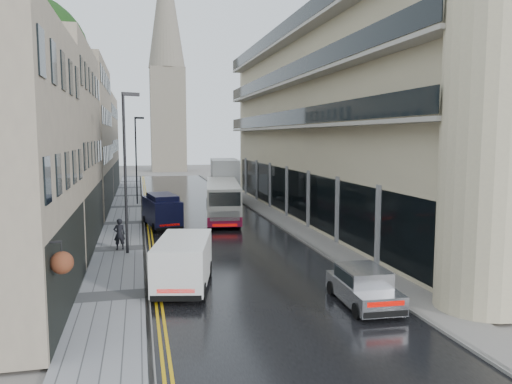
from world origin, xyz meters
name	(u,v)px	position (x,y,z in m)	size (l,w,h in m)	color
road	(207,221)	(0.00, 27.50, 0.01)	(9.00, 85.00, 0.02)	black
left_sidewalk	(124,224)	(-5.85, 27.50, 0.06)	(2.70, 85.00, 0.12)	gray
right_sidewalk	(277,218)	(5.40, 27.50, 0.06)	(1.80, 85.00, 0.12)	slate
old_shop_row	(71,139)	(-9.45, 30.00, 6.00)	(4.50, 56.00, 12.00)	gray
modern_block	(348,125)	(10.30, 26.00, 7.00)	(8.00, 40.00, 14.00)	tan
church_spire	(167,57)	(0.50, 82.00, 20.00)	(6.40, 6.40, 40.00)	#6F6758
tree_far	(39,136)	(-12.20, 33.00, 6.23)	(9.24, 9.24, 12.46)	black
cream_bus	(209,206)	(-0.09, 25.65, 1.40)	(2.30, 10.11, 2.76)	beige
white_lorry	(213,183)	(1.64, 35.23, 2.08)	(2.35, 7.83, 4.11)	silver
silver_hatchback	(358,299)	(2.38, 6.71, 0.73)	(1.65, 3.77, 1.42)	#98989D
white_van	(154,274)	(-4.30, 10.20, 1.07)	(1.98, 4.63, 2.09)	white
navy_van	(154,214)	(-3.85, 24.16, 1.20)	(1.85, 4.62, 2.36)	black
pedestrian	(119,234)	(-5.85, 18.91, 0.97)	(0.62, 0.41, 1.69)	black
lamp_post_near	(125,174)	(-5.43, 18.01, 4.25)	(0.93, 0.21, 8.27)	black
lamp_post_far	(136,161)	(-4.96, 37.39, 3.99)	(0.87, 0.19, 7.74)	black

